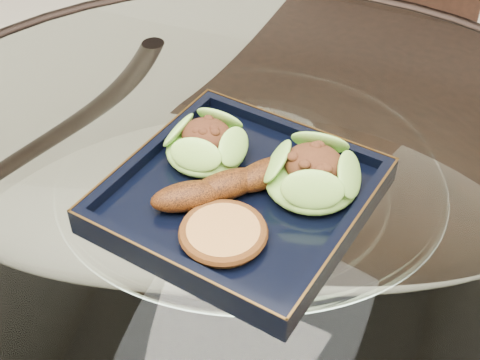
% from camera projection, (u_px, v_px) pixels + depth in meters
% --- Properties ---
extents(dining_table, '(1.13, 1.13, 0.77)m').
position_uv_depth(dining_table, '(249.00, 294.00, 0.88)').
color(dining_table, white).
rests_on(dining_table, ground).
extents(dining_chair, '(0.38, 0.38, 0.86)m').
position_uv_depth(dining_chair, '(351.00, 131.00, 1.33)').
color(dining_chair, black).
rests_on(dining_chair, ground).
extents(navy_plate, '(0.31, 0.31, 0.02)m').
position_uv_depth(navy_plate, '(240.00, 199.00, 0.76)').
color(navy_plate, black).
rests_on(navy_plate, dining_table).
extents(lettuce_wrap_left, '(0.13, 0.13, 0.03)m').
position_uv_depth(lettuce_wrap_left, '(206.00, 146.00, 0.79)').
color(lettuce_wrap_left, '#6AAA31').
rests_on(lettuce_wrap_left, navy_plate).
extents(lettuce_wrap_right, '(0.13, 0.13, 0.04)m').
position_uv_depth(lettuce_wrap_right, '(312.00, 176.00, 0.75)').
color(lettuce_wrap_right, '#529B2D').
rests_on(lettuce_wrap_right, navy_plate).
extents(roasted_plantain, '(0.14, 0.15, 0.03)m').
position_uv_depth(roasted_plantain, '(227.00, 185.00, 0.74)').
color(roasted_plantain, '#5A2809').
rests_on(roasted_plantain, navy_plate).
extents(crumb_patty, '(0.10, 0.10, 0.02)m').
position_uv_depth(crumb_patty, '(223.00, 234.00, 0.70)').
color(crumb_patty, '#B36F3B').
rests_on(crumb_patty, navy_plate).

